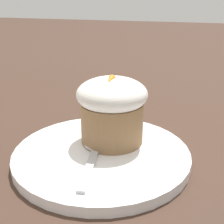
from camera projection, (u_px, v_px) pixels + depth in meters
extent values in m
plane|color=#3D281E|center=(102.00, 160.00, 0.42)|extent=(4.00, 4.00, 0.00)
cylinder|color=white|center=(102.00, 155.00, 0.42)|extent=(0.23, 0.23, 0.01)
cylinder|color=olive|center=(112.00, 122.00, 0.43)|extent=(0.09, 0.09, 0.06)
ellipsoid|color=white|center=(112.00, 94.00, 0.42)|extent=(0.10, 0.10, 0.05)
cone|color=orange|center=(110.00, 80.00, 0.40)|extent=(0.02, 0.01, 0.01)
sphere|color=green|center=(112.00, 78.00, 0.41)|extent=(0.01, 0.01, 0.01)
cube|color=#B7B7BC|center=(88.00, 168.00, 0.37)|extent=(0.10, 0.02, 0.00)
ellipsoid|color=#B7B7BC|center=(97.00, 143.00, 0.43)|extent=(0.05, 0.04, 0.01)
cube|color=white|center=(107.00, 103.00, 0.63)|extent=(0.12, 0.11, 0.00)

